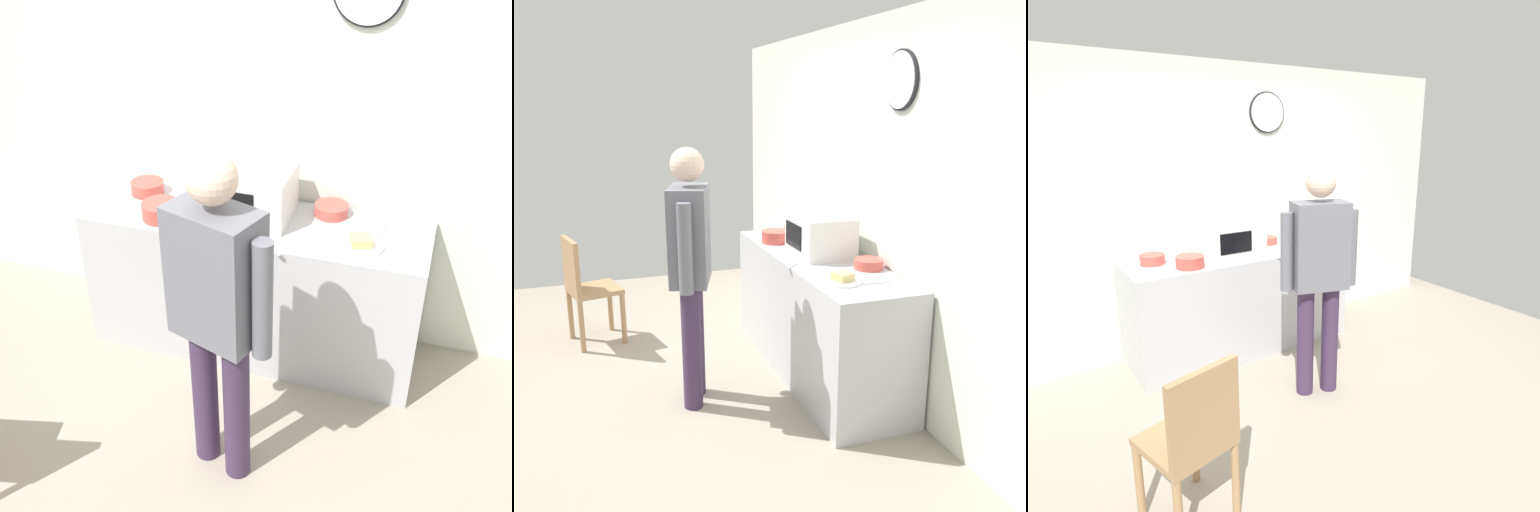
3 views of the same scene
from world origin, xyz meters
The scene contains 12 objects.
ground_plane centered at (0.00, 0.00, 0.00)m, with size 6.00×6.00×0.00m, color #9E9384.
back_wall centered at (0.00, 1.60, 1.30)m, with size 5.40×0.13×2.60m.
kitchen_counter centered at (-0.03, 1.22, 0.46)m, with size 2.04×0.62×0.92m, color #B7B7BC.
microwave centered at (-0.09, 1.25, 1.07)m, with size 0.50×0.39×0.30m.
sandwich_plate centered at (0.61, 1.11, 0.94)m, with size 0.25×0.25×0.07m.
salad_bowl centered at (-0.57, 1.07, 0.97)m, with size 0.23×0.23×0.10m, color #C64C42.
cereal_bowl centered at (0.38, 1.41, 0.96)m, with size 0.20×0.20×0.07m, color #C64C42.
mixing_bowl centered at (-0.79, 1.34, 0.96)m, with size 0.21×0.21×0.08m, color #C64C42.
fork_utensil centered at (0.70, 1.30, 0.93)m, with size 0.17×0.02×0.01m, color silver.
spoon_utensil centered at (0.15, 0.94, 0.93)m, with size 0.17×0.02×0.01m, color silver.
person_standing centered at (0.11, 0.23, 1.03)m, with size 0.57×0.35×1.76m.
wooden_chair centered at (-1.19, -0.43, 0.52)m, with size 0.48×0.48×0.94m.
Camera 2 is at (3.80, -0.48, 2.04)m, focal length 40.96 mm.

